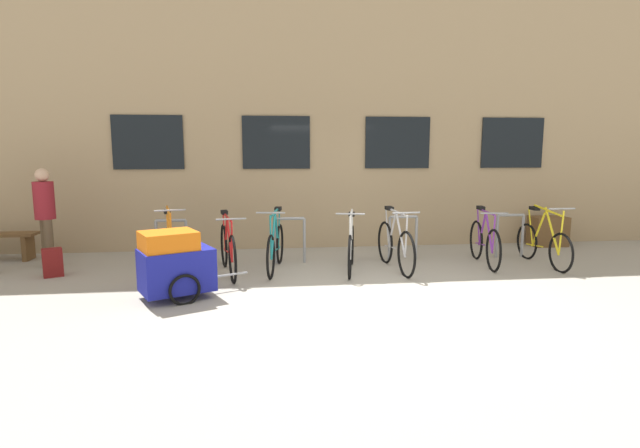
% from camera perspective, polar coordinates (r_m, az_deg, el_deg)
% --- Properties ---
extents(ground_plane, '(42.00, 42.00, 0.00)m').
position_cam_1_polar(ground_plane, '(6.97, 5.91, -7.74)').
color(ground_plane, '#9E998E').
extents(storefront_building, '(28.00, 6.42, 6.74)m').
position_cam_1_polar(storefront_building, '(13.07, -0.08, 14.81)').
color(storefront_building, tan).
rests_on(storefront_building, ground).
extents(bike_rack, '(6.54, 0.05, 0.80)m').
position_cam_1_polar(bike_rack, '(8.67, 3.17, -1.20)').
color(bike_rack, gray).
rests_on(bike_rack, ground).
extents(bicycle_red, '(0.50, 1.80, 0.99)m').
position_cam_1_polar(bicycle_red, '(7.97, -10.56, -2.87)').
color(bicycle_red, black).
rests_on(bicycle_red, ground).
extents(bicycle_white, '(0.51, 1.66, 1.02)m').
position_cam_1_polar(bicycle_white, '(8.07, 3.59, -2.71)').
color(bicycle_white, black).
rests_on(bicycle_white, ground).
extents(bicycle_teal, '(0.46, 1.73, 1.04)m').
position_cam_1_polar(bicycle_teal, '(8.10, -5.14, -2.62)').
color(bicycle_teal, black).
rests_on(bicycle_teal, ground).
extents(bicycle_purple, '(0.44, 1.65, 0.99)m').
position_cam_1_polar(bicycle_purple, '(8.91, 18.41, -2.01)').
color(bicycle_purple, black).
rests_on(bicycle_purple, ground).
extents(bicycle_yellow, '(0.44, 1.68, 1.05)m').
position_cam_1_polar(bicycle_yellow, '(9.24, 24.29, -2.04)').
color(bicycle_yellow, black).
rests_on(bicycle_yellow, ground).
extents(bicycle_orange, '(0.55, 1.69, 1.11)m').
position_cam_1_polar(bicycle_orange, '(8.08, -16.88, -2.96)').
color(bicycle_orange, black).
rests_on(bicycle_orange, ground).
extents(bicycle_silver, '(0.44, 1.76, 1.03)m').
position_cam_1_polar(bicycle_silver, '(8.21, 8.64, -2.44)').
color(bicycle_silver, black).
rests_on(bicycle_silver, ground).
extents(bike_trailer, '(1.44, 0.93, 0.92)m').
position_cam_1_polar(bike_trailer, '(6.79, -16.37, -4.42)').
color(bike_trailer, navy).
rests_on(bike_trailer, ground).
extents(person_by_bench, '(0.32, 0.32, 1.65)m').
position_cam_1_polar(person_by_bench, '(9.39, -29.11, 1.34)').
color(person_by_bench, brown).
rests_on(person_by_bench, ground).
extents(backpack, '(0.34, 0.30, 0.44)m').
position_cam_1_polar(backpack, '(8.72, -28.42, -3.92)').
color(backpack, maroon).
rests_on(backpack, ground).
extents(planter_box, '(0.70, 0.44, 0.60)m').
position_cam_1_polar(planter_box, '(11.13, 24.76, -0.76)').
color(planter_box, brown).
rests_on(planter_box, ground).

